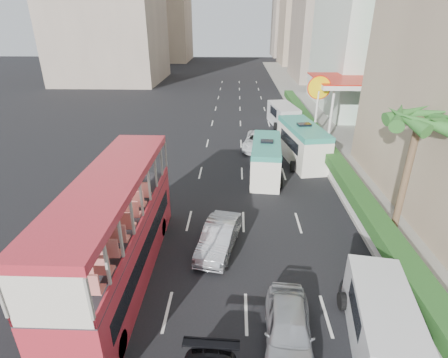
{
  "coord_description": "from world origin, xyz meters",
  "views": [
    {
      "loc": [
        -0.93,
        -12.52,
        10.84
      ],
      "look_at": [
        -1.5,
        4.0,
        3.2
      ],
      "focal_mm": 28.0,
      "sensor_mm": 36.0,
      "label": 1
    }
  ],
  "objects_px": {
    "minibus_far": "(302,144)",
    "palm_tree": "(406,178)",
    "car_silver_lane_a": "(219,249)",
    "car_silver_lane_b": "(287,344)",
    "minibus_near": "(266,159)",
    "shell_station": "(344,106)",
    "panel_van_far": "(283,115)",
    "double_decker_bus": "(116,231)",
    "van_asset": "(257,148)",
    "panel_van_near": "(382,321)"
  },
  "relations": [
    {
      "from": "double_decker_bus",
      "to": "car_silver_lane_b",
      "type": "relative_size",
      "value": 2.58
    },
    {
      "from": "car_silver_lane_a",
      "to": "double_decker_bus",
      "type": "bearing_deg",
      "value": -139.9
    },
    {
      "from": "double_decker_bus",
      "to": "car_silver_lane_b",
      "type": "xyz_separation_m",
      "value": [
        7.06,
        -3.38,
        -2.53
      ]
    },
    {
      "from": "minibus_far",
      "to": "palm_tree",
      "type": "height_order",
      "value": "palm_tree"
    },
    {
      "from": "panel_van_near",
      "to": "minibus_far",
      "type": "bearing_deg",
      "value": 98.46
    },
    {
      "from": "palm_tree",
      "to": "shell_station",
      "type": "relative_size",
      "value": 0.8
    },
    {
      "from": "minibus_far",
      "to": "panel_van_far",
      "type": "bearing_deg",
      "value": 81.62
    },
    {
      "from": "car_silver_lane_b",
      "to": "minibus_far",
      "type": "relative_size",
      "value": 0.62
    },
    {
      "from": "car_silver_lane_b",
      "to": "shell_station",
      "type": "relative_size",
      "value": 0.53
    },
    {
      "from": "panel_van_far",
      "to": "palm_tree",
      "type": "xyz_separation_m",
      "value": [
        3.53,
        -21.46,
        2.26
      ]
    },
    {
      "from": "car_silver_lane_b",
      "to": "palm_tree",
      "type": "xyz_separation_m",
      "value": [
        6.74,
        7.38,
        3.38
      ]
    },
    {
      "from": "car_silver_lane_b",
      "to": "minibus_near",
      "type": "bearing_deg",
      "value": 93.98
    },
    {
      "from": "minibus_far",
      "to": "double_decker_bus",
      "type": "bearing_deg",
      "value": -135.29
    },
    {
      "from": "car_silver_lane_a",
      "to": "panel_van_near",
      "type": "distance_m",
      "value": 8.24
    },
    {
      "from": "car_silver_lane_a",
      "to": "palm_tree",
      "type": "distance_m",
      "value": 10.22
    },
    {
      "from": "car_silver_lane_b",
      "to": "minibus_near",
      "type": "xyz_separation_m",
      "value": [
        0.28,
        14.97,
        1.33
      ]
    },
    {
      "from": "panel_van_near",
      "to": "shell_station",
      "type": "distance_m",
      "value": 26.77
    },
    {
      "from": "double_decker_bus",
      "to": "minibus_far",
      "type": "bearing_deg",
      "value": 54.52
    },
    {
      "from": "minibus_near",
      "to": "panel_van_near",
      "type": "relative_size",
      "value": 1.23
    },
    {
      "from": "palm_tree",
      "to": "shell_station",
      "type": "height_order",
      "value": "palm_tree"
    },
    {
      "from": "car_silver_lane_b",
      "to": "palm_tree",
      "type": "height_order",
      "value": "palm_tree"
    },
    {
      "from": "minibus_near",
      "to": "shell_station",
      "type": "height_order",
      "value": "shell_station"
    },
    {
      "from": "panel_van_near",
      "to": "car_silver_lane_a",
      "type": "bearing_deg",
      "value": 147.13
    },
    {
      "from": "minibus_near",
      "to": "panel_van_far",
      "type": "relative_size",
      "value": 1.08
    },
    {
      "from": "van_asset",
      "to": "palm_tree",
      "type": "height_order",
      "value": "palm_tree"
    },
    {
      "from": "car_silver_lane_a",
      "to": "minibus_near",
      "type": "distance_m",
      "value": 9.85
    },
    {
      "from": "car_silver_lane_b",
      "to": "shell_station",
      "type": "distance_m",
      "value": 27.99
    },
    {
      "from": "panel_van_near",
      "to": "panel_van_far",
      "type": "relative_size",
      "value": 0.88
    },
    {
      "from": "car_silver_lane_b",
      "to": "palm_tree",
      "type": "relative_size",
      "value": 0.67
    },
    {
      "from": "car_silver_lane_a",
      "to": "minibus_far",
      "type": "xyz_separation_m",
      "value": [
        6.24,
        12.45,
        1.52
      ]
    },
    {
      "from": "van_asset",
      "to": "palm_tree",
      "type": "bearing_deg",
      "value": -54.26
    },
    {
      "from": "double_decker_bus",
      "to": "minibus_far",
      "type": "height_order",
      "value": "double_decker_bus"
    },
    {
      "from": "car_silver_lane_a",
      "to": "palm_tree",
      "type": "relative_size",
      "value": 0.68
    },
    {
      "from": "minibus_far",
      "to": "panel_van_far",
      "type": "distance_m",
      "value": 10.69
    },
    {
      "from": "minibus_near",
      "to": "panel_van_far",
      "type": "xyz_separation_m",
      "value": [
        2.93,
        13.86,
        -0.22
      ]
    },
    {
      "from": "car_silver_lane_b",
      "to": "panel_van_near",
      "type": "bearing_deg",
      "value": 9.41
    },
    {
      "from": "car_silver_lane_a",
      "to": "palm_tree",
      "type": "height_order",
      "value": "palm_tree"
    },
    {
      "from": "car_silver_lane_a",
      "to": "minibus_far",
      "type": "distance_m",
      "value": 14.01
    },
    {
      "from": "van_asset",
      "to": "minibus_far",
      "type": "distance_m",
      "value": 4.79
    },
    {
      "from": "minibus_near",
      "to": "palm_tree",
      "type": "distance_m",
      "value": 10.18
    },
    {
      "from": "minibus_far",
      "to": "car_silver_lane_b",
      "type": "bearing_deg",
      "value": -110.63
    },
    {
      "from": "double_decker_bus",
      "to": "car_silver_lane_b",
      "type": "distance_m",
      "value": 8.23
    },
    {
      "from": "double_decker_bus",
      "to": "car_silver_lane_a",
      "type": "bearing_deg",
      "value": 28.44
    },
    {
      "from": "panel_van_far",
      "to": "palm_tree",
      "type": "bearing_deg",
      "value": -90.03
    },
    {
      "from": "minibus_far",
      "to": "minibus_near",
      "type": "bearing_deg",
      "value": -144.92
    },
    {
      "from": "van_asset",
      "to": "shell_station",
      "type": "bearing_deg",
      "value": 40.21
    },
    {
      "from": "panel_van_far",
      "to": "double_decker_bus",
      "type": "bearing_deg",
      "value": -121.34
    },
    {
      "from": "shell_station",
      "to": "car_silver_lane_b",
      "type": "bearing_deg",
      "value": -108.71
    },
    {
      "from": "double_decker_bus",
      "to": "van_asset",
      "type": "relative_size",
      "value": 2.19
    },
    {
      "from": "van_asset",
      "to": "shell_station",
      "type": "xyz_separation_m",
      "value": [
        8.93,
        5.28,
        2.75
      ]
    }
  ]
}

